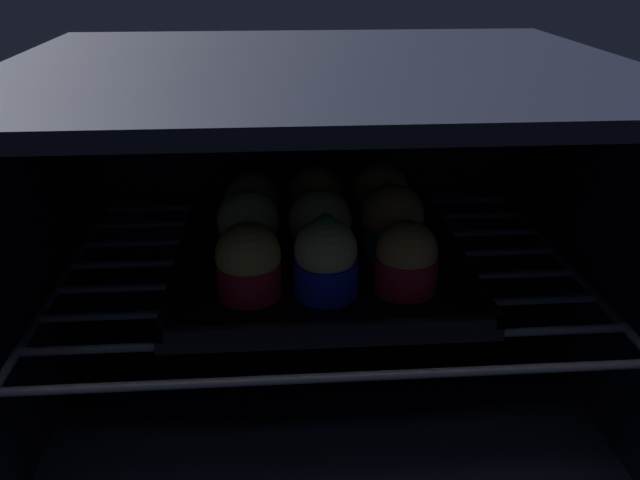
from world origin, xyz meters
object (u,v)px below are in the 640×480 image
at_px(muffin_row0_col1, 328,259).
at_px(muffin_row2_col1, 313,201).
at_px(muffin_row2_col2, 380,198).
at_px(muffin_row1_col1, 318,227).
at_px(muffin_row1_col0, 248,228).
at_px(muffin_row1_col2, 392,223).
at_px(muffin_row0_col0, 249,263).
at_px(baking_tray, 320,262).
at_px(muffin_row2_col0, 252,206).
at_px(muffin_row0_col2, 406,259).

distance_m(muffin_row0_col1, muffin_row2_col1, 0.15).
bearing_deg(muffin_row2_col2, muffin_row1_col1, -135.84).
bearing_deg(muffin_row1_col0, muffin_row0_col1, -44.75).
relative_size(muffin_row0_col1, muffin_row1_col2, 1.01).
xyz_separation_m(muffin_row0_col0, muffin_row0_col1, (0.07, -0.00, 0.00)).
height_order(muffin_row1_col2, muffin_row2_col1, muffin_row1_col2).
xyz_separation_m(baking_tray, muffin_row2_col0, (-0.07, 0.07, 0.04)).
height_order(muffin_row0_col0, muffin_row2_col2, muffin_row2_col2).
bearing_deg(muffin_row1_col0, muffin_row1_col2, 0.27).
bearing_deg(muffin_row2_col1, muffin_row1_col2, -42.54).
height_order(baking_tray, muffin_row0_col2, muffin_row0_col2).
bearing_deg(muffin_row2_col2, muffin_row0_col1, -115.84).
bearing_deg(muffin_row2_col0, muffin_row0_col1, -63.35).
distance_m(muffin_row1_col0, muffin_row2_col1, 0.10).
relative_size(muffin_row0_col2, muffin_row1_col0, 0.91).
distance_m(muffin_row1_col0, muffin_row2_col0, 0.07).
bearing_deg(muffin_row2_col1, muffin_row2_col2, 1.17).
bearing_deg(muffin_row1_col1, muffin_row2_col0, 134.01).
distance_m(muffin_row0_col1, muffin_row2_col2, 0.17).
height_order(muffin_row0_col0, muffin_row1_col2, muffin_row1_col2).
bearing_deg(muffin_row0_col1, muffin_row1_col0, 135.25).
xyz_separation_m(baking_tray, muffin_row1_col0, (-0.07, 0.00, 0.04)).
relative_size(muffin_row1_col2, muffin_row2_col1, 1.04).
xyz_separation_m(muffin_row1_col1, muffin_row2_col2, (0.08, 0.07, 0.00)).
height_order(baking_tray, muffin_row2_col2, muffin_row2_col2).
xyz_separation_m(muffin_row2_col0, muffin_row2_col1, (0.07, 0.00, 0.00)).
bearing_deg(muffin_row1_col0, muffin_row2_col2, 26.68).
height_order(baking_tray, muffin_row1_col0, muffin_row1_col0).
height_order(muffin_row1_col1, muffin_row2_col0, muffin_row1_col1).
height_order(muffin_row1_col0, muffin_row2_col1, muffin_row1_col0).
bearing_deg(muffin_row0_col1, muffin_row1_col2, 45.87).
xyz_separation_m(muffin_row1_col0, muffin_row1_col2, (0.15, 0.00, 0.00)).
relative_size(muffin_row1_col1, muffin_row2_col1, 1.00).
xyz_separation_m(muffin_row0_col0, muffin_row0_col2, (0.15, 0.00, -0.00)).
bearing_deg(muffin_row1_col1, muffin_row2_col2, 44.16).
distance_m(muffin_row1_col1, muffin_row2_col1, 0.07).
height_order(muffin_row1_col1, muffin_row2_col1, same).
bearing_deg(baking_tray, muffin_row2_col2, 45.05).
bearing_deg(muffin_row1_col2, muffin_row0_col1, -134.13).
distance_m(muffin_row0_col1, muffin_row1_col1, 0.08).
height_order(muffin_row0_col0, muffin_row0_col1, muffin_row0_col1).
relative_size(muffin_row0_col1, muffin_row0_col2, 1.13).
height_order(muffin_row0_col0, muffin_row1_col0, muffin_row1_col0).
bearing_deg(muffin_row2_col0, muffin_row1_col2, -25.85).
relative_size(muffin_row0_col0, muffin_row0_col1, 0.90).
xyz_separation_m(baking_tray, muffin_row0_col0, (-0.07, -0.07, 0.04)).
xyz_separation_m(muffin_row2_col1, muffin_row2_col2, (0.08, 0.00, 0.00)).
relative_size(muffin_row0_col2, muffin_row1_col1, 0.93).
bearing_deg(muffin_row2_col2, muffin_row1_col2, -89.13).
xyz_separation_m(baking_tray, muffin_row0_col1, (0.00, -0.08, 0.04)).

